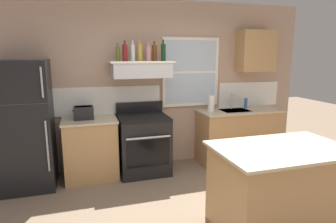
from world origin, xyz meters
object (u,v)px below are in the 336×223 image
(bottle_red_label_wine, at_px, (125,53))
(dish_soap_bottle, at_px, (246,103))
(refrigerator, at_px, (25,126))
(bottle_amber_wine, at_px, (155,53))
(bottle_olive_oil_square, at_px, (118,54))
(paper_towel_roll, at_px, (211,104))
(toaster, at_px, (84,113))
(bottle_clear_tall, at_px, (133,53))
(stove_range, at_px, (144,144))
(bottle_rose_pink, at_px, (149,53))
(kitchen_island, at_px, (280,188))
(bottle_dark_green_wine, at_px, (163,52))
(bottle_champagne_gold_foil, at_px, (140,52))

(bottle_red_label_wine, height_order, dish_soap_bottle, bottle_red_label_wine)
(refrigerator, xyz_separation_m, bottle_amber_wine, (1.88, 0.18, 0.98))
(bottle_olive_oil_square, relative_size, paper_towel_roll, 0.98)
(toaster, distance_m, bottle_red_label_wine, 1.07)
(bottle_clear_tall, bearing_deg, refrigerator, -176.00)
(stove_range, relative_size, bottle_olive_oil_square, 4.11)
(paper_towel_roll, bearing_deg, bottle_olive_oil_square, 178.05)
(bottle_olive_oil_square, bearing_deg, bottle_red_label_wine, -7.81)
(refrigerator, bearing_deg, bottle_olive_oil_square, 4.89)
(bottle_rose_pink, relative_size, paper_towel_roll, 1.01)
(bottle_rose_pink, xyz_separation_m, paper_towel_roll, (1.04, -0.04, -0.81))
(bottle_amber_wine, bearing_deg, dish_soap_bottle, -0.56)
(refrigerator, distance_m, bottle_rose_pink, 2.02)
(paper_towel_roll, distance_m, kitchen_island, 2.02)
(bottle_amber_wine, height_order, kitchen_island, bottle_amber_wine)
(bottle_dark_green_wine, xyz_separation_m, paper_towel_roll, (0.82, -0.03, -0.83))
(bottle_rose_pink, xyz_separation_m, bottle_amber_wine, (0.11, 0.08, 0.01))
(bottle_red_label_wine, bearing_deg, bottle_amber_wine, 9.54)
(bottle_amber_wine, relative_size, bottle_dark_green_wine, 0.94)
(toaster, height_order, bottle_clear_tall, bottle_clear_tall)
(bottle_amber_wine, xyz_separation_m, paper_towel_roll, (0.93, -0.12, -0.83))
(bottle_red_label_wine, relative_size, dish_soap_bottle, 1.67)
(refrigerator, distance_m, kitchen_island, 3.32)
(stove_range, height_order, bottle_red_label_wine, bottle_red_label_wine)
(refrigerator, xyz_separation_m, toaster, (0.77, 0.09, 0.12))
(refrigerator, distance_m, toaster, 0.79)
(bottle_red_label_wine, relative_size, kitchen_island, 0.22)
(bottle_olive_oil_square, height_order, bottle_clear_tall, bottle_clear_tall)
(toaster, xyz_separation_m, bottle_red_label_wine, (0.63, 0.01, 0.86))
(bottle_champagne_gold_foil, relative_size, bottle_rose_pink, 1.17)
(bottle_rose_pink, bearing_deg, dish_soap_bottle, 1.94)
(bottle_clear_tall, bearing_deg, bottle_rose_pink, -1.45)
(bottle_dark_green_wine, bearing_deg, kitchen_island, -70.05)
(bottle_red_label_wine, distance_m, bottle_clear_tall, 0.12)
(bottle_dark_green_wine, bearing_deg, bottle_olive_oil_square, 178.43)
(bottle_champagne_gold_foil, bearing_deg, bottle_amber_wine, 4.51)
(bottle_clear_tall, xyz_separation_m, dish_soap_bottle, (2.00, 0.05, -0.87))
(bottle_olive_oil_square, bearing_deg, bottle_amber_wine, 6.44)
(bottle_clear_tall, bearing_deg, paper_towel_roll, -2.07)
(refrigerator, bearing_deg, bottle_amber_wine, 5.36)
(bottle_red_label_wine, relative_size, paper_towel_roll, 1.12)
(stove_range, xyz_separation_m, bottle_olive_oil_square, (-0.34, 0.09, 1.39))
(stove_range, xyz_separation_m, bottle_red_label_wine, (-0.24, 0.07, 1.41))
(bottle_amber_wine, distance_m, dish_soap_bottle, 1.87)
(bottle_champagne_gold_foil, xyz_separation_m, paper_towel_roll, (1.17, -0.10, -0.83))
(bottle_clear_tall, xyz_separation_m, bottle_amber_wine, (0.35, 0.07, -0.00))
(bottle_amber_wine, relative_size, dish_soap_bottle, 1.67)
(bottle_dark_green_wine, bearing_deg, bottle_clear_tall, 178.27)
(stove_range, height_order, kitchen_island, stove_range)
(stove_range, distance_m, dish_soap_bottle, 1.96)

